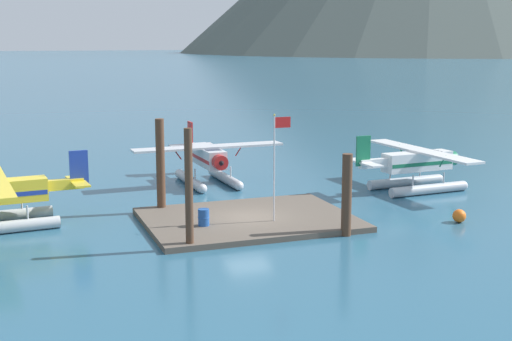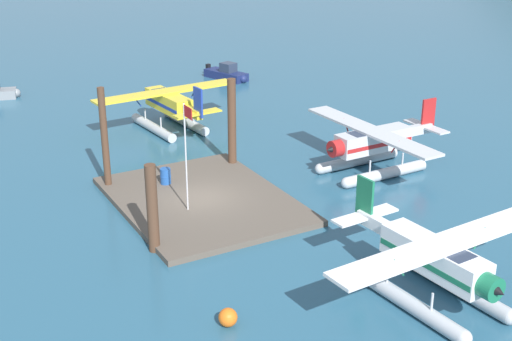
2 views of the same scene
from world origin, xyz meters
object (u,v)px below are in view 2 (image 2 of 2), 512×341
Objects in this scene: flagpole at (186,144)px; fuel_drum at (166,176)px; seaplane_white_stbd_fwd at (434,266)px; seaplane_silver_bow_centre at (373,147)px; mooring_buoy at (228,317)px; boat_navy_open_west at (227,74)px; seaplane_yellow_port_fwd at (169,107)px.

fuel_drum is (-3.89, 0.34, -3.11)m from flagpole.
seaplane_white_stbd_fwd is 13.99m from seaplane_silver_bow_centre.
boat_navy_open_west is (-34.15, 17.27, 0.13)m from mooring_buoy.
seaplane_yellow_port_fwd is 2.22× the size of boat_navy_open_west.
flagpole is 1.20× the size of boat_navy_open_west.
mooring_buoy is at bearing -12.59° from fuel_drum.
seaplane_white_stbd_fwd is (2.36, 7.85, 1.22)m from mooring_buoy.
flagpole is 0.54× the size of seaplane_white_stbd_fwd.
mooring_buoy is 0.15× the size of boat_navy_open_west.
seaplane_yellow_port_fwd is at bearing 162.64° from mooring_buoy.
fuel_drum is 10.79m from seaplane_yellow_port_fwd.
fuel_drum is at bearing -34.61° from boat_navy_open_west.
boat_navy_open_west is at bearing 173.39° from seaplane_silver_bow_centre.
flagpole reaches higher than fuel_drum.
boat_navy_open_west is at bearing 137.27° from seaplane_yellow_port_fwd.
flagpole reaches higher than mooring_buoy.
seaplane_silver_bow_centre is (3.52, 11.46, 0.84)m from fuel_drum.
boat_navy_open_west is at bearing 153.17° from mooring_buoy.
mooring_buoy is 0.07× the size of seaplane_white_stbd_fwd.
boat_navy_open_west is (-36.51, 9.42, -1.09)m from seaplane_white_stbd_fwd.
seaplane_silver_bow_centre is at bearing 151.78° from seaplane_white_stbd_fwd.
flagpole reaches higher than seaplane_yellow_port_fwd.
mooring_buoy is 0.07× the size of seaplane_yellow_port_fwd.
seaplane_white_stbd_fwd is (11.96, 5.18, -2.28)m from flagpole.
flagpole is at bearing -18.59° from seaplane_yellow_port_fwd.
mooring_buoy is at bearing -55.43° from seaplane_silver_bow_centre.
seaplane_white_stbd_fwd reaches higher than fuel_drum.
mooring_buoy is 24.50m from seaplane_yellow_port_fwd.
boat_navy_open_west is (-24.55, 14.60, -3.37)m from flagpole.
seaplane_silver_bow_centre is (-9.97, 14.47, 1.22)m from mooring_buoy.
seaplane_white_stbd_fwd is 37.72m from boat_navy_open_west.
seaplane_silver_bow_centre is at bearing 91.81° from flagpole.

